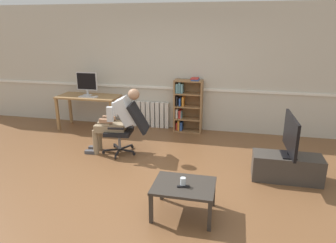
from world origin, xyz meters
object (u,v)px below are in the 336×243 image
tv_screen (291,135)px  drinking_glass (183,182)px  imac_monitor (87,82)px  coffee_table (184,188)px  tv_stand (287,167)px  computer_mouse (96,97)px  bookshelf (186,106)px  spare_remote (183,186)px  computer_desk (89,100)px  office_chair (128,126)px  person_seated (117,119)px  radiator (148,114)px  keyboard (87,97)px

tv_screen → drinking_glass: size_ratio=8.23×
imac_monitor → coffee_table: (2.71, -2.91, -0.69)m
tv_stand → computer_mouse: bearing=158.5°
bookshelf → tv_stand: (1.86, -1.90, -0.38)m
tv_screen → spare_remote: tv_screen is taller
computer_mouse → drinking_glass: size_ratio=0.94×
computer_desk → computer_mouse: 0.30m
office_chair → person_seated: 0.23m
computer_mouse → radiator: (1.01, 0.51, -0.48)m
imac_monitor → office_chair: imac_monitor is taller
tv_stand → coffee_table: 1.84m
office_chair → radiator: bearing=176.6°
office_chair → person_seated: person_seated is taller
keyboard → bookshelf: size_ratio=0.30×
keyboard → tv_stand: keyboard is taller
tv_screen → coffee_table: tv_screen is taller
imac_monitor → keyboard: (0.09, -0.22, -0.28)m
keyboard → coffee_table: bearing=-45.9°
tv_screen → coffee_table: (-1.37, -1.22, -0.36)m
drinking_glass → radiator: bearing=113.1°
imac_monitor → bookshelf: 2.28m
keyboard → drinking_glass: size_ratio=3.39×
computer_mouse → bookshelf: 1.97m
tv_stand → coffee_table: (-1.37, -1.22, 0.16)m
imac_monitor → office_chair: bearing=-41.9°
bookshelf → spare_remote: size_ratio=7.96×
spare_remote → coffee_table: bearing=169.1°
radiator → drinking_glass: bearing=-66.9°
person_seated → spare_remote: size_ratio=8.04×
computer_mouse → radiator: 1.23m
bookshelf → person_seated: bearing=-124.3°
tv_screen → spare_remote: (-1.36, -1.28, -0.30)m
keyboard → office_chair: (1.30, -1.03, -0.25)m
drinking_glass → keyboard: bearing=133.7°
person_seated → spare_remote: 2.28m
office_chair → spare_remote: size_ratio=6.31×
coffee_table → spare_remote: (0.00, -0.06, 0.06)m
imac_monitor → tv_screen: size_ratio=0.58×
person_seated → drinking_glass: bearing=35.4°
keyboard → bookshelf: bookshelf is taller
tv_stand → spare_remote: 1.88m
radiator → person_seated: (-0.11, -1.58, 0.35)m
office_chair → drinking_glass: bearing=31.4°
office_chair → bookshelf: bearing=144.2°
office_chair → tv_screen: tv_screen is taller
imac_monitor → keyboard: imac_monitor is taller
keyboard → radiator: bearing=23.5°
imac_monitor → person_seated: (1.21, -1.27, -0.40)m
keyboard → radiator: 1.41m
keyboard → tv_screen: tv_screen is taller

